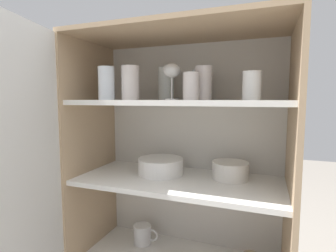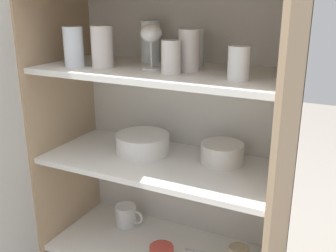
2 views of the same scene
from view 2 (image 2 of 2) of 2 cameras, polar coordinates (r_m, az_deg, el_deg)
cupboard_back_panel at (r=1.61m, az=2.18°, el=-3.92°), size 0.88×0.02×1.27m
cupboard_side_left at (r=1.67m, az=-14.42°, el=-3.62°), size 0.02×0.41×1.27m
cupboard_side_right at (r=1.32m, az=16.14°, el=-9.81°), size 0.02×0.41×1.27m
shelf_board_lower at (r=1.62m, az=-0.99°, el=-17.62°), size 0.85×0.38×0.02m
shelf_board_middle at (r=1.43m, az=-1.07°, el=-5.36°), size 0.85×0.38×0.02m
shelf_board_upper at (r=1.33m, az=-1.16°, el=7.86°), size 0.85×0.38×0.02m
tumbler_glass_0 at (r=1.15m, az=10.24°, el=8.96°), size 0.06×0.06×0.10m
tumbler_glass_1 at (r=1.29m, az=3.07°, el=10.92°), size 0.07×0.07×0.13m
tumbler_glass_2 at (r=1.47m, az=-2.56°, el=12.13°), size 0.07×0.07×0.15m
tumbler_glass_3 at (r=1.24m, az=0.44°, el=10.00°), size 0.06×0.06×0.10m
tumbler_glass_4 at (r=1.37m, az=-9.54°, el=11.28°), size 0.07×0.07×0.14m
tumbler_glass_5 at (r=1.38m, az=3.50°, el=11.32°), size 0.08×0.08×0.13m
tumbler_glass_6 at (r=1.40m, az=-13.54°, el=11.10°), size 0.07×0.07×0.14m
wine_glass_0 at (r=1.31m, az=-2.46°, el=12.93°), size 0.07×0.07×0.15m
plate_stack_white at (r=1.49m, az=-3.67°, el=-2.51°), size 0.20×0.20×0.07m
mixing_bowl_large at (r=1.40m, az=7.86°, el=-3.83°), size 0.15×0.15×0.07m
coffee_mug_primary at (r=1.73m, az=-6.07°, el=-12.78°), size 0.13×0.09×0.09m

